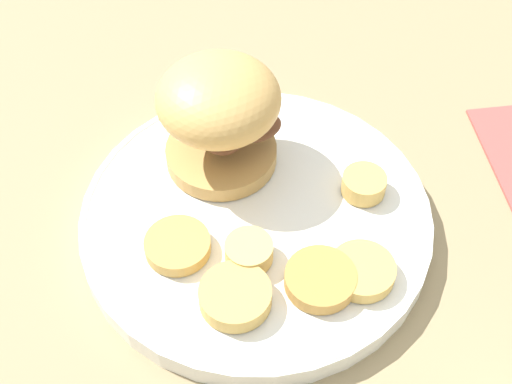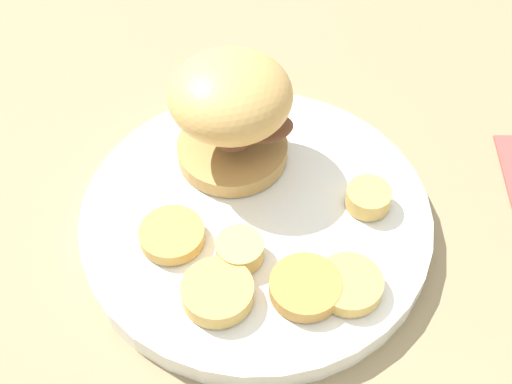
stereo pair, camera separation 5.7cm
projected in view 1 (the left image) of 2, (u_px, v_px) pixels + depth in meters
ground_plane at (256, 228)px, 0.60m from camera, size 4.00×4.00×0.00m
dinner_plate at (256, 219)px, 0.59m from camera, size 0.29×0.29×0.02m
sandwich at (222, 110)px, 0.58m from camera, size 0.12×0.10×0.10m
potato_round_0 at (249, 251)px, 0.55m from camera, size 0.04×0.04×0.02m
potato_round_1 at (178, 245)px, 0.56m from camera, size 0.05×0.05×0.01m
potato_round_2 at (235, 296)px, 0.53m from camera, size 0.05×0.05×0.02m
potato_round_3 at (362, 271)px, 0.54m from camera, size 0.05×0.05×0.01m
potato_round_4 at (320, 279)px, 0.54m from camera, size 0.05×0.05×0.01m
potato_round_5 at (364, 184)px, 0.59m from camera, size 0.04×0.04×0.02m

